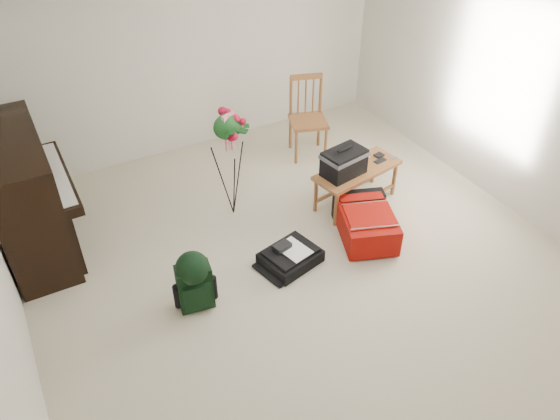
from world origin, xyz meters
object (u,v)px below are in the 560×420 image
red_suitcase (363,220)px  flower_stand (231,166)px  black_duffel (290,256)px  green_backpack (194,278)px  bench (347,164)px  dining_chair (307,119)px  piano (27,198)px

red_suitcase → flower_stand: flower_stand is taller
black_duffel → green_backpack: bearing=170.8°
bench → red_suitcase: bench is taller
red_suitcase → green_backpack: green_backpack is taller
dining_chair → black_duffel: bearing=-106.4°
black_duffel → green_backpack: green_backpack is taller
red_suitcase → black_duffel: size_ratio=1.48×
red_suitcase → flower_stand: size_ratio=0.74×
dining_chair → flower_stand: (-1.34, -0.70, 0.12)m
piano → bench: piano is taller
bench → red_suitcase: 0.63m
bench → flower_stand: flower_stand is taller
bench → red_suitcase: size_ratio=1.15×
dining_chair → red_suitcase: (-0.31, -1.66, -0.31)m
red_suitcase → bench: bearing=97.6°
red_suitcase → black_duffel: bearing=-157.2°
red_suitcase → flower_stand: 1.48m
piano → dining_chair: bearing=4.5°
dining_chair → black_duffel: size_ratio=1.61×
dining_chair → piano: bearing=-156.9°
dining_chair → green_backpack: dining_chair is taller
black_duffel → flower_stand: flower_stand is taller
dining_chair → green_backpack: bearing=-122.5°
piano → black_duffel: (2.10, -1.44, -0.52)m
piano → dining_chair: 3.30m
black_duffel → green_backpack: 1.05m
bench → black_duffel: bench is taller
red_suitcase → flower_stand: bearing=157.5°
dining_chair → green_backpack: size_ratio=1.66×
bench → green_backpack: (-2.01, -0.62, -0.22)m
green_backpack → black_duffel: bearing=13.5°
red_suitcase → green_backpack: bearing=-156.0°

